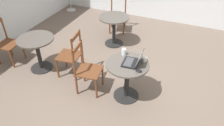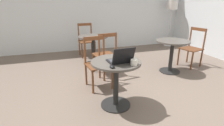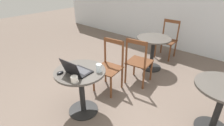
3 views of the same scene
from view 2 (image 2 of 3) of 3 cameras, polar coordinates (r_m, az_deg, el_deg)
The scene contains 14 objects.
ground_plane at distance 2.95m, azimuth 4.54°, elevation -11.20°, with size 16.00×16.00×0.00m, color #66564C.
wall_back at distance 5.65m, azimuth -7.97°, elevation 17.87°, with size 9.40×0.06×2.70m.
cafe_table_near at distance 2.51m, azimuth 1.28°, elevation -3.63°, with size 0.71×0.71×0.71m.
cafe_table_mid at distance 4.01m, azimuth 19.01°, elevation 4.22°, with size 0.71×0.71×0.71m.
cafe_table_far at distance 4.30m, azimuth -6.12°, elevation 6.18°, with size 0.71×0.71×0.71m.
chair_near_back at distance 3.15m, azimuth -4.71°, elevation -0.12°, with size 0.47×0.47×0.91m.
chair_mid_right at distance 4.62m, azimuth 24.75°, elevation 4.51°, with size 0.51×0.51×0.91m.
chair_far_front at distance 3.67m, azimuth -2.25°, elevation 2.80°, with size 0.47×0.47×0.91m.
chair_far_back at distance 5.06m, azimuth -8.37°, elevation 7.31°, with size 0.44×0.44×0.91m.
floor_lamp at distance 6.42m, azimuth 19.00°, elevation 16.87°, with size 0.35×0.35×1.53m.
laptop at distance 2.37m, azimuth 2.75°, elevation 1.26°, with size 0.33×0.33×0.24m.
mouse at distance 2.19m, azimuth 0.02°, elevation -1.14°, with size 0.06×0.10×0.03m.
mug at distance 2.29m, azimuth 7.24°, elevation 0.24°, with size 0.12×0.09×0.08m.
drinking_glass at distance 2.63m, azimuth 4.79°, elevation 3.28°, with size 0.08×0.08×0.11m.
Camera 2 is at (-0.98, -2.33, 1.51)m, focal length 28.00 mm.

